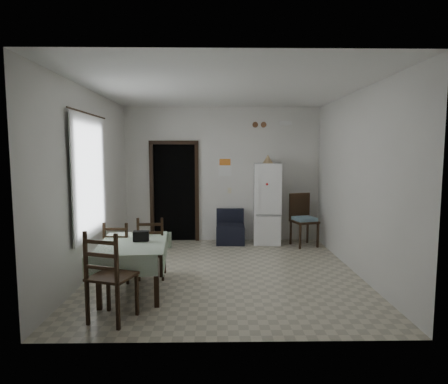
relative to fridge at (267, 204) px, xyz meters
name	(u,v)px	position (x,y,z in m)	size (l,w,h in m)	color
ground	(225,272)	(-0.93, -1.93, -0.85)	(4.50, 4.50, 0.00)	#BAB198
ceiling	(225,89)	(-0.93, -1.93, 2.05)	(4.20, 4.50, 0.02)	white
wall_back	(223,174)	(-0.93, 0.32, 0.60)	(4.20, 0.02, 2.90)	silver
wall_front	(229,201)	(-0.93, -4.18, 0.60)	(4.20, 0.02, 2.90)	silver
wall_left	(91,183)	(-3.03, -1.93, 0.60)	(0.02, 4.50, 2.90)	silver
wall_right	(357,183)	(1.17, -1.93, 0.60)	(0.02, 4.50, 2.90)	silver
doorway	(176,191)	(-1.98, 0.52, 0.21)	(1.06, 0.52, 2.22)	black
window_recess	(83,177)	(-3.08, -2.13, 0.70)	(0.10, 1.20, 1.60)	silver
curtain	(90,177)	(-2.97, -2.13, 0.70)	(0.02, 1.45, 1.85)	white
curtain_rod	(88,114)	(-2.96, -2.13, 1.65)	(0.02, 0.02, 1.60)	black
calendar	(225,167)	(-0.88, 0.31, 0.77)	(0.28, 0.02, 0.40)	white
calendar_image	(225,162)	(-0.88, 0.30, 0.87)	(0.24, 0.01, 0.14)	orange
light_switch	(230,191)	(-0.78, 0.31, 0.25)	(0.08, 0.02, 0.12)	beige
vent_left	(255,125)	(-0.23, 0.30, 1.67)	(0.12, 0.12, 0.03)	brown
vent_right	(264,125)	(-0.05, 0.30, 1.67)	(0.12, 0.12, 0.03)	brown
emergency_light	(286,123)	(0.42, 0.28, 1.70)	(0.25, 0.07, 0.09)	white
fridge	(267,204)	(0.00, 0.00, 0.00)	(0.55, 0.55, 1.70)	white
tan_cone	(268,159)	(0.01, 0.04, 0.94)	(0.22, 0.22, 0.18)	tan
navy_seat	(230,227)	(-0.77, 0.00, -0.49)	(0.59, 0.57, 0.71)	black
corner_chair	(304,220)	(0.74, -0.25, -0.31)	(0.47, 0.47, 1.08)	black
dining_table	(134,267)	(-2.21, -2.75, -0.50)	(0.88, 1.34, 0.70)	#A1B59B
black_bag	(141,236)	(-2.11, -2.68, -0.09)	(0.21, 0.13, 0.14)	black
dining_chair_far_left	(120,251)	(-2.51, -2.28, -0.40)	(0.39, 0.39, 0.91)	black
dining_chair_far_right	(152,247)	(-2.06, -2.16, -0.37)	(0.41, 0.41, 0.96)	black
dining_chair_near_head	(112,275)	(-2.25, -3.65, -0.32)	(0.46, 0.46, 1.07)	black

